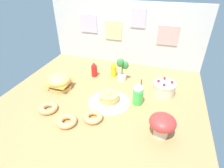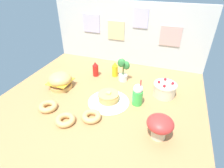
{
  "view_description": "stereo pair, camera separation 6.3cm",
  "coord_description": "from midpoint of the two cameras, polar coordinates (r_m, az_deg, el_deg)",
  "views": [
    {
      "loc": [
        0.57,
        -1.4,
        1.16
      ],
      "look_at": [
        0.09,
        0.14,
        0.14
      ],
      "focal_mm": 29.11,
      "sensor_mm": 36.0,
      "label": 1
    },
    {
      "loc": [
        0.63,
        -1.38,
        1.16
      ],
      "look_at": [
        0.09,
        0.14,
        0.14
      ],
      "focal_mm": 29.11,
      "sensor_mm": 36.0,
      "label": 2
    }
  ],
  "objects": [
    {
      "name": "donut_chocolate",
      "position": [
        1.69,
        -13.41,
        -10.87
      ],
      "size": [
        0.18,
        0.18,
        0.05
      ],
      "color": "tan",
      "rests_on": "ground_plane"
    },
    {
      "name": "donut_vanilla",
      "position": [
        1.68,
        -5.39,
        -10.05
      ],
      "size": [
        0.18,
        0.18,
        0.05
      ],
      "color": "tan",
      "rests_on": "ground_plane"
    },
    {
      "name": "layer_cake",
      "position": [
        2.03,
        17.01,
        -1.66
      ],
      "size": [
        0.24,
        0.24,
        0.18
      ],
      "color": "beige",
      "rests_on": "ground_plane"
    },
    {
      "name": "mushroom_stool",
      "position": [
        1.51,
        15.99,
        -12.38
      ],
      "size": [
        0.21,
        0.21,
        0.2
      ],
      "color": "beige",
      "rests_on": "ground_plane"
    },
    {
      "name": "potted_plant",
      "position": [
        2.18,
        4.33,
        4.8
      ],
      "size": [
        0.14,
        0.11,
        0.3
      ],
      "color": "white",
      "rests_on": "ground_plane"
    },
    {
      "name": "ketchup_bottle",
      "position": [
        2.32,
        -4.42,
        4.6
      ],
      "size": [
        0.07,
        0.07,
        0.19
      ],
      "color": "red",
      "rests_on": "ground_plane"
    },
    {
      "name": "donut_pink_glaze",
      "position": [
        1.88,
        -18.57,
        -6.69
      ],
      "size": [
        0.18,
        0.18,
        0.05
      ],
      "color": "tan",
      "rests_on": "ground_plane"
    },
    {
      "name": "pancake_stack",
      "position": [
        1.87,
        -0.12,
        -4.42
      ],
      "size": [
        0.33,
        0.33,
        0.12
      ],
      "color": "white",
      "rests_on": "doily_mat"
    },
    {
      "name": "cream_soda_cup",
      "position": [
        1.82,
        9.03,
        -3.31
      ],
      "size": [
        0.11,
        0.11,
        0.29
      ],
      "color": "green",
      "rests_on": "ground_plane"
    },
    {
      "name": "burger",
      "position": [
        2.14,
        -15.14,
        0.95
      ],
      "size": [
        0.26,
        0.26,
        0.19
      ],
      "color": "#DBA859",
      "rests_on": "ground_plane"
    },
    {
      "name": "mustard_bottle",
      "position": [
        2.3,
        1.71,
        4.53
      ],
      "size": [
        0.07,
        0.07,
        0.19
      ],
      "color": "yellow",
      "rests_on": "ground_plane"
    },
    {
      "name": "doily_mat",
      "position": [
        1.89,
        -0.11,
        -5.52
      ],
      "size": [
        0.43,
        0.43,
        0.0
      ],
      "primitive_type": "cylinder",
      "color": "white",
      "rests_on": "ground_plane"
    },
    {
      "name": "back_wall",
      "position": [
        2.57,
        5.53,
        15.44
      ],
      "size": [
        2.1,
        0.04,
        0.84
      ],
      "color": "beige",
      "rests_on": "ground_plane"
    },
    {
      "name": "ground_plane",
      "position": [
        1.91,
        -2.9,
        -5.47
      ],
      "size": [
        2.1,
        2.0,
        0.02
      ],
      "primitive_type": "cube",
      "color": "#B27F4C"
    }
  ]
}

